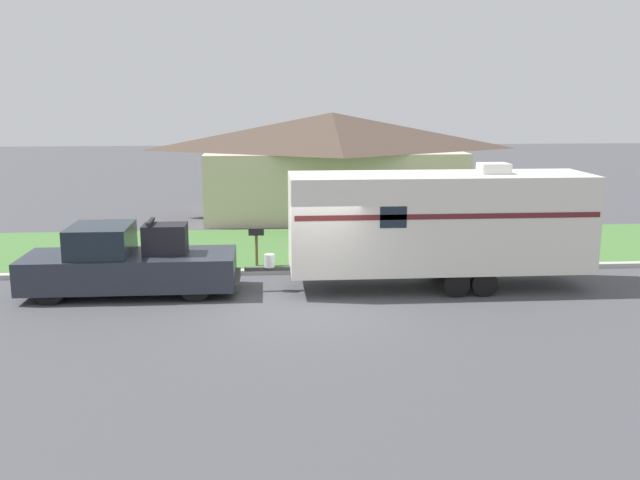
# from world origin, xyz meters

# --- Properties ---
(ground_plane) EXTENTS (120.00, 120.00, 0.00)m
(ground_plane) POSITION_xyz_m (0.00, 0.00, 0.00)
(ground_plane) COLOR #47474C
(curb_strip) EXTENTS (80.00, 0.30, 0.14)m
(curb_strip) POSITION_xyz_m (0.00, 3.75, 0.07)
(curb_strip) COLOR #ADADA8
(curb_strip) RESTS_ON ground_plane
(lawn_strip) EXTENTS (80.00, 7.00, 0.03)m
(lawn_strip) POSITION_xyz_m (0.00, 7.40, 0.01)
(lawn_strip) COLOR #477538
(lawn_strip) RESTS_ON ground_plane
(house_across_street) EXTENTS (11.81, 6.57, 4.54)m
(house_across_street) POSITION_xyz_m (1.79, 14.33, 2.35)
(house_across_street) COLOR beige
(house_across_street) RESTS_ON ground_plane
(pickup_truck) EXTENTS (5.73, 2.09, 2.02)m
(pickup_truck) POSITION_xyz_m (-4.93, 1.87, 0.83)
(pickup_truck) COLOR black
(pickup_truck) RESTS_ON ground_plane
(travel_trailer) EXTENTS (9.48, 2.29, 3.46)m
(travel_trailer) POSITION_xyz_m (3.56, 1.87, 1.86)
(travel_trailer) COLOR black
(travel_trailer) RESTS_ON ground_plane
(mailbox) EXTENTS (0.48, 0.20, 1.23)m
(mailbox) POSITION_xyz_m (-1.50, 4.73, 0.95)
(mailbox) COLOR brown
(mailbox) RESTS_ON ground_plane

